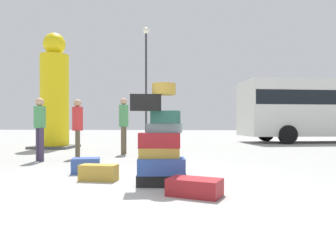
# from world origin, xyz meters

# --- Properties ---
(ground_plane) EXTENTS (80.00, 80.00, 0.00)m
(ground_plane) POSITION_xyz_m (0.00, 0.00, 0.00)
(ground_plane) COLOR #9E9E99
(suitcase_tower) EXTENTS (0.93, 0.61, 1.63)m
(suitcase_tower) POSITION_xyz_m (0.44, 0.54, 0.65)
(suitcase_tower) COLOR black
(suitcase_tower) RESTS_ON ground
(suitcase_maroon_behind_tower) EXTENTS (0.81, 0.63, 0.24)m
(suitcase_maroon_behind_tower) POSITION_xyz_m (1.01, -0.16, 0.12)
(suitcase_maroon_behind_tower) COLOR maroon
(suitcase_maroon_behind_tower) RESTS_ON ground
(suitcase_maroon_foreground_near) EXTENTS (0.70, 0.47, 0.29)m
(suitcase_maroon_foreground_near) POSITION_xyz_m (0.09, 3.14, 0.14)
(suitcase_maroon_foreground_near) COLOR maroon
(suitcase_maroon_foreground_near) RESTS_ON ground
(suitcase_navy_right_side) EXTENTS (0.61, 0.51, 0.30)m
(suitcase_navy_right_side) POSITION_xyz_m (-1.17, 1.58, 0.15)
(suitcase_navy_right_side) COLOR #334F99
(suitcase_navy_right_side) RESTS_ON ground
(suitcase_tan_white_trunk) EXTENTS (0.66, 0.34, 0.28)m
(suitcase_tan_white_trunk) POSITION_xyz_m (-0.67, 0.83, 0.14)
(suitcase_tan_white_trunk) COLOR #B28C33
(suitcase_tan_white_trunk) RESTS_ON ground
(person_bearded_onlooker) EXTENTS (0.30, 0.32, 1.68)m
(person_bearded_onlooker) POSITION_xyz_m (-2.37, 4.17, 1.00)
(person_bearded_onlooker) COLOR brown
(person_bearded_onlooker) RESTS_ON ground
(person_tourist_with_camera) EXTENTS (0.30, 0.34, 1.80)m
(person_tourist_with_camera) POSITION_xyz_m (-1.33, 5.38, 1.08)
(person_tourist_with_camera) COLOR brown
(person_tourist_with_camera) RESTS_ON ground
(person_passerby_in_red) EXTENTS (0.30, 0.30, 1.66)m
(person_passerby_in_red) POSITION_xyz_m (-3.06, 3.35, 0.99)
(person_passerby_in_red) COLOR #3F334C
(person_passerby_in_red) RESTS_ON ground
(yellow_dummy_statue) EXTENTS (1.56, 1.56, 4.59)m
(yellow_dummy_statue) POSITION_xyz_m (-4.68, 7.58, 2.05)
(yellow_dummy_statue) COLOR yellow
(yellow_dummy_statue) RESTS_ON ground
(parked_bus) EXTENTS (9.83, 4.40, 3.15)m
(parked_bus) POSITION_xyz_m (8.03, 12.72, 1.83)
(parked_bus) COLOR silver
(parked_bus) RESTS_ON ground
(lamp_post) EXTENTS (0.36, 0.36, 6.51)m
(lamp_post) POSITION_xyz_m (-1.96, 13.41, 4.21)
(lamp_post) COLOR #333338
(lamp_post) RESTS_ON ground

